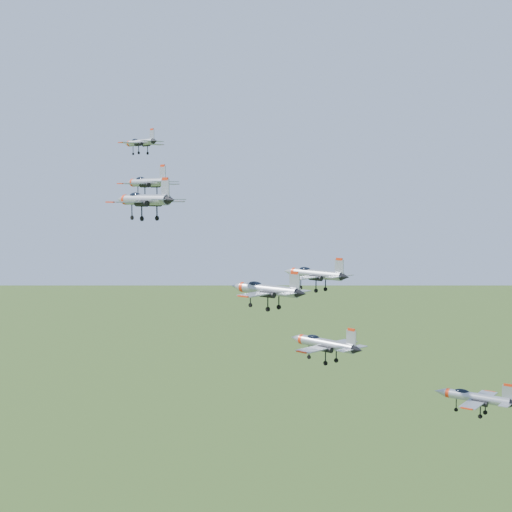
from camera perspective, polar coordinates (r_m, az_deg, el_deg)
The scene contains 7 objects.
jet_lead at distance 138.13m, azimuth -9.27°, elevation 8.96°, with size 10.88×9.26×2.96m.
jet_left_high at distance 112.73m, azimuth -8.73°, elevation 5.86°, with size 11.93×10.19×3.27m.
jet_right_high at distance 97.35m, azimuth -8.97°, elevation 4.49°, with size 13.34×11.34×3.63m.
jet_left_low at distance 109.02m, azimuth 4.71°, elevation -1.42°, with size 12.69×10.72×3.42m.
jet_right_low at distance 90.39m, azimuth 0.82°, elevation -2.68°, with size 12.30×10.31×3.30m.
jet_trail at distance 104.13m, azimuth 5.48°, elevation -6.96°, with size 13.30×11.28×3.60m.
jet_extra at distance 111.23m, azimuth 17.11°, elevation -10.74°, with size 12.84×10.64×3.43m.
Camera 1 is at (62.25, -92.04, 126.77)m, focal length 50.00 mm.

